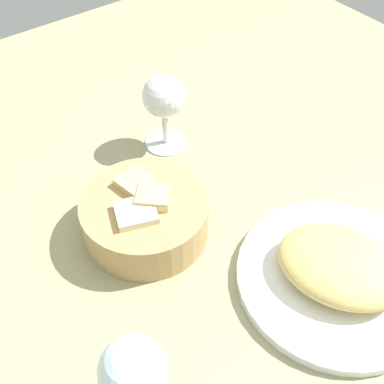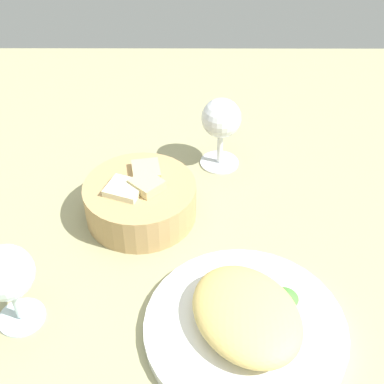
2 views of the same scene
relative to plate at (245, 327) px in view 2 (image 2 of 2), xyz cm
name	(u,v)px [view 2 (image 2 of 2)]	position (x,y,z in cm)	size (l,w,h in cm)	color
ground_plane	(151,266)	(11.39, 12.24, -1.70)	(140.00, 140.00, 2.00)	#98956B
plate	(245,327)	(0.00, 0.00, 0.00)	(24.72, 24.72, 1.40)	white
omelette	(247,314)	(0.00, 0.00, 2.76)	(15.36, 12.06, 4.13)	#D6B966
lettuce_garnish	(285,295)	(3.92, -5.28, 1.30)	(3.63, 3.63, 1.20)	#478836
bread_basket	(140,199)	(21.04, 14.32, 2.43)	(16.82, 16.82, 7.19)	tan
wine_glass_near	(221,122)	(34.31, 1.77, 7.62)	(6.69, 6.69, 12.46)	silver
wine_glass_far	(7,276)	(1.82, 27.81, 7.29)	(6.62, 6.62, 11.93)	silver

